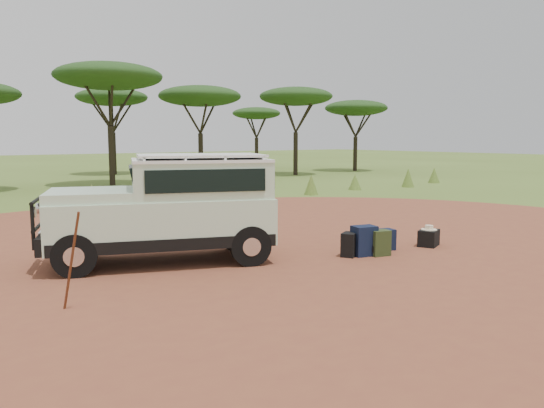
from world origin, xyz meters
TOP-DOWN VIEW (x-y plane):
  - ground at (0.00, 0.00)m, footprint 140.00×140.00m
  - dirt_clearing at (0.00, 0.00)m, footprint 23.00×23.00m
  - grass_fringe at (0.12, 8.67)m, footprint 36.60×1.60m
  - acacia_treeline at (0.75, 19.81)m, footprint 46.70×13.20m
  - safari_vehicle at (-1.05, 1.11)m, footprint 4.50×3.08m
  - walking_staff at (-3.45, -0.76)m, footprint 0.20×0.39m
  - backpack_black at (1.99, -0.65)m, footprint 0.44×0.40m
  - backpack_navy at (2.28, -0.77)m, footprint 0.53×0.44m
  - backpack_olive at (2.54, -0.96)m, footprint 0.43×0.36m
  - duffel_navy at (3.03, -0.66)m, footprint 0.46×0.40m
  - hard_case at (4.12, -0.97)m, footprint 0.62×0.53m
  - stuff_sack at (2.46, -0.83)m, footprint 0.32×0.32m
  - safari_hat at (4.12, -0.97)m, footprint 0.35×0.35m

SIDE VIEW (x-z plane):
  - ground at x=0.00m, z-range 0.00..0.00m
  - dirt_clearing at x=0.00m, z-range 0.00..0.01m
  - stuff_sack at x=2.46m, z-range 0.00..0.30m
  - hard_case at x=4.12m, z-range 0.00..0.36m
  - duffel_navy at x=3.03m, z-range 0.00..0.45m
  - backpack_black at x=1.99m, z-range 0.00..0.49m
  - backpack_olive at x=2.54m, z-range 0.00..0.52m
  - backpack_navy at x=2.28m, z-range 0.00..0.61m
  - safari_hat at x=4.12m, z-range 0.35..0.45m
  - grass_fringe at x=0.12m, z-range -0.05..0.85m
  - walking_staff at x=-3.45m, z-range 0.00..1.40m
  - safari_vehicle at x=-1.05m, z-range -0.04..2.02m
  - acacia_treeline at x=0.75m, z-range 1.74..8.00m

